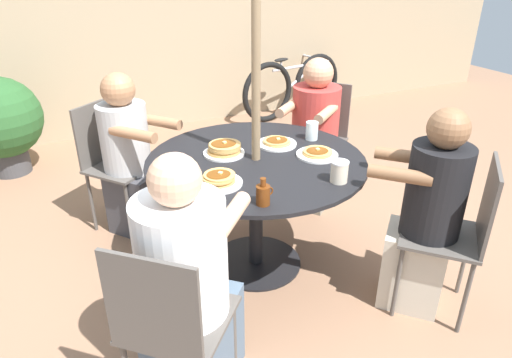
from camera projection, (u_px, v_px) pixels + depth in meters
name	position (u px, v px, depth m)	size (l,w,h in m)	color
ground_plane	(256.00, 263.00, 2.99)	(12.00, 12.00, 0.00)	#8C664C
back_fence	(142.00, 40.00, 4.86)	(10.00, 0.06, 1.96)	tan
patio_table	(256.00, 179.00, 2.71)	(1.28, 1.28, 0.74)	black
umbrella_pole	(256.00, 110.00, 2.52)	(0.05, 0.05, 2.08)	#846B4C
patio_chair_north	(112.00, 157.00, 3.21)	(0.56, 0.56, 0.91)	#514C47
diner_north	(131.00, 162.00, 3.14)	(0.56, 0.58, 1.14)	#3D3D42
patio_chair_east	(170.00, 322.00, 1.78)	(0.57, 0.57, 0.91)	#514C47
diner_east	(188.00, 293.00, 1.92)	(0.58, 0.58, 1.19)	slate
patio_chair_south	(458.00, 229.00, 2.38)	(0.57, 0.57, 0.91)	#514C47
diner_south	(425.00, 220.00, 2.43)	(0.53, 0.54, 1.17)	beige
patio_chair_west	(321.00, 132.00, 3.65)	(0.56, 0.56, 0.91)	#514C47
diner_west	(313.00, 140.00, 3.52)	(0.60, 0.58, 1.15)	gray
pancake_plate_a	(219.00, 180.00, 2.36)	(0.25, 0.25, 0.07)	white
pancake_plate_b	(317.00, 154.00, 2.69)	(0.25, 0.25, 0.04)	white
pancake_plate_c	(277.00, 143.00, 2.84)	(0.25, 0.25, 0.04)	white
pancake_plate_d	(175.00, 166.00, 2.49)	(0.25, 0.25, 0.08)	white
pancake_plate_e	(224.00, 149.00, 2.70)	(0.25, 0.25, 0.08)	white
syrup_bottle	(263.00, 194.00, 2.15)	(0.09, 0.07, 0.14)	#602D0F
coffee_cup	(339.00, 171.00, 2.37)	(0.09, 0.09, 0.12)	beige
drinking_glass_a	(312.00, 131.00, 2.91)	(0.08, 0.08, 0.11)	silver
bicycle	(293.00, 86.00, 5.52)	(1.47, 0.46, 0.73)	black
potted_shrub	(0.00, 120.00, 3.99)	(0.71, 0.71, 0.88)	#3D3D3F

